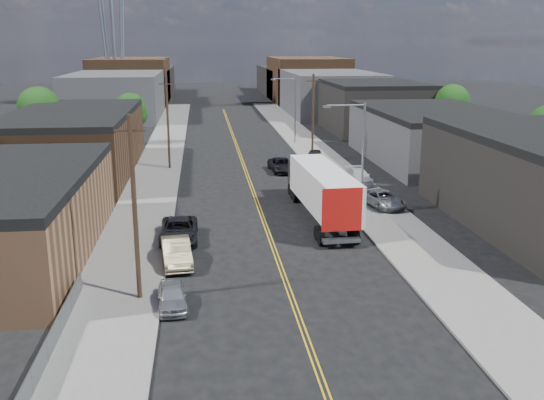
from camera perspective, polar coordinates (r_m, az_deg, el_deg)
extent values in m
plane|color=black|center=(82.24, -3.37, 5.18)|extent=(260.00, 260.00, 0.00)
cube|color=gold|center=(67.52, -2.61, 3.10)|extent=(0.32, 120.00, 0.01)
cube|color=slate|center=(67.52, -10.69, 2.92)|extent=(5.00, 140.00, 0.15)
cube|color=slate|center=(68.81, 5.31, 3.33)|extent=(5.00, 140.00, 0.15)
cube|color=#49301D|center=(67.18, -18.14, 4.93)|extent=(12.00, 26.00, 6.00)
cube|color=black|center=(66.74, -18.36, 7.72)|extent=(12.00, 26.00, 0.60)
cube|color=navy|center=(46.59, 18.69, 1.58)|extent=(0.30, 20.00, 0.80)
cube|color=#343436|center=(72.88, 14.91, 5.67)|extent=(14.00, 24.00, 5.50)
cube|color=black|center=(72.49, 15.07, 8.05)|extent=(14.00, 24.00, 0.60)
cube|color=black|center=(97.24, 9.36, 8.56)|extent=(14.00, 22.00, 7.00)
cube|color=black|center=(96.92, 9.46, 10.79)|extent=(14.00, 22.00, 0.60)
cube|color=#343436|center=(117.39, -14.38, 9.57)|extent=(16.00, 30.00, 8.00)
cube|color=#343436|center=(118.95, 5.38, 10.01)|extent=(16.00, 30.00, 8.00)
cube|color=#49301D|center=(142.08, -13.11, 10.86)|extent=(16.00, 26.00, 10.00)
cube|color=#49301D|center=(143.37, 3.30, 11.24)|extent=(16.00, 26.00, 10.00)
cube|color=black|center=(162.03, -12.32, 10.80)|extent=(16.00, 40.00, 7.00)
cube|color=black|center=(163.17, 2.07, 11.14)|extent=(16.00, 40.00, 7.00)
cylinder|color=gray|center=(132.14, -14.73, 14.85)|extent=(0.80, 0.80, 30.00)
cylinder|color=gray|center=(130.65, -15.62, 14.80)|extent=(1.94, 1.94, 29.98)
cylinder|color=gray|center=(130.18, -14.04, 14.90)|extent=(1.94, 1.94, 29.98)
cylinder|color=gray|center=(134.13, -15.39, 14.80)|extent=(1.94, 1.94, 29.98)
cylinder|color=gray|center=(133.67, -13.85, 14.90)|extent=(1.94, 1.94, 29.98)
cylinder|color=gray|center=(48.53, 8.54, 3.79)|extent=(0.18, 0.18, 9.00)
cylinder|color=gray|center=(47.55, 6.97, 8.86)|extent=(3.00, 0.12, 0.12)
cube|color=gray|center=(47.23, 5.18, 8.74)|extent=(0.60, 0.25, 0.18)
cylinder|color=gray|center=(82.46, 2.20, 8.38)|extent=(0.18, 0.18, 9.00)
cylinder|color=gray|center=(81.88, 1.17, 11.36)|extent=(3.00, 0.12, 0.12)
cube|color=gray|center=(81.70, 0.11, 11.28)|extent=(0.60, 0.25, 0.18)
cylinder|color=black|center=(32.34, -12.79, -1.00)|extent=(0.26, 0.26, 10.00)
cube|color=black|center=(31.49, -13.22, 6.38)|extent=(1.60, 0.12, 0.12)
cylinder|color=black|center=(66.63, -9.77, 7.11)|extent=(0.26, 0.26, 10.00)
cube|color=black|center=(66.23, -9.93, 10.71)|extent=(1.60, 0.12, 0.12)
cylinder|color=black|center=(70.68, 3.87, 7.71)|extent=(0.26, 0.26, 10.00)
cube|color=black|center=(70.30, 3.93, 11.11)|extent=(1.60, 0.12, 0.12)
cube|color=slate|center=(28.53, -20.40, -13.27)|extent=(0.02, 16.00, 1.20)
cube|color=slate|center=(28.27, -20.51, -12.19)|extent=(0.05, 16.00, 0.05)
cylinder|color=black|center=(79.23, -20.85, 5.53)|extent=(0.36, 0.36, 4.50)
sphere|color=#11350E|center=(78.80, -21.09, 8.11)|extent=(5.04, 5.04, 5.04)
sphere|color=#11350E|center=(79.03, -20.56, 7.52)|extent=(3.96, 3.96, 3.96)
sphere|color=#11350E|center=(78.60, -21.48, 7.60)|extent=(3.60, 3.60, 3.60)
cylinder|color=black|center=(84.32, -13.07, 6.35)|extent=(0.36, 0.36, 3.75)
sphere|color=#11350E|center=(83.96, -13.19, 8.38)|extent=(4.20, 4.20, 4.20)
sphere|color=#11350E|center=(84.27, -12.73, 7.91)|extent=(3.30, 3.30, 3.30)
sphere|color=#11350E|center=(83.68, -13.54, 7.97)|extent=(3.00, 3.00, 3.00)
cylinder|color=black|center=(88.81, 16.45, 6.70)|extent=(0.36, 0.36, 4.25)
sphere|color=#11350E|center=(88.44, 16.61, 8.88)|extent=(4.76, 4.76, 4.76)
sphere|color=#11350E|center=(89.03, 16.86, 8.34)|extent=(3.74, 3.74, 3.74)
sphere|color=#11350E|center=(87.93, 16.38, 8.47)|extent=(3.40, 3.40, 3.40)
cube|color=silver|center=(46.39, 4.85, 1.15)|extent=(3.30, 12.68, 2.93)
cube|color=#B2120D|center=(40.45, 6.61, -0.92)|extent=(2.75, 0.25, 2.95)
cube|color=gray|center=(41.08, 6.52, -3.81)|extent=(2.61, 0.72, 0.25)
cube|color=black|center=(54.05, 3.21, 1.92)|extent=(2.77, 3.47, 3.25)
cylinder|color=black|center=(42.39, 6.09, -3.28)|extent=(2.77, 1.17, 1.05)
cylinder|color=black|center=(54.31, 3.19, 0.79)|extent=(2.66, 1.17, 1.05)
imported|color=#A0A3A5|center=(32.51, -9.37, -8.90)|extent=(1.80, 3.86, 1.28)
imported|color=#786E4E|center=(38.41, -8.98, -4.87)|extent=(2.22, 5.03, 1.60)
imported|color=black|center=(42.81, -8.76, -2.84)|extent=(2.58, 5.59, 1.55)
imported|color=gray|center=(51.36, 10.36, 0.12)|extent=(3.41, 5.33, 1.37)
imported|color=silver|center=(59.52, 8.18, 2.21)|extent=(1.98, 4.74, 1.37)
imported|color=black|center=(69.22, 4.13, 4.11)|extent=(2.31, 4.53, 1.48)
imported|color=black|center=(64.96, 0.94, 3.30)|extent=(2.77, 5.36, 1.44)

